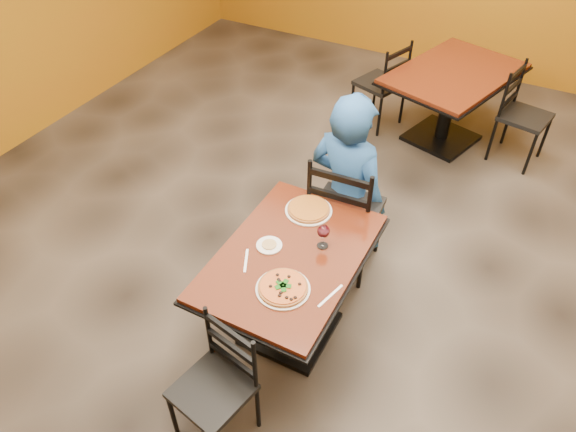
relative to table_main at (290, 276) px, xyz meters
The scene contains 17 objects.
floor 0.75m from the table_main, 90.00° to the left, with size 7.00×8.00×0.01m, color black.
table_main is the anchor object (origin of this frame).
table_second 2.85m from the table_main, 84.72° to the left, with size 1.26×1.56×0.75m.
chair_main_near 0.84m from the table_main, 93.16° to the right, with size 0.38×0.38×0.83m, color black, non-canonical shape.
chair_main_far 0.79m from the table_main, 86.53° to the left, with size 0.47×0.47×1.03m, color black, non-canonical shape.
chair_second_left 2.88m from the table_main, 99.04° to the left, with size 0.41×0.41×0.91m, color black, non-canonical shape.
chair_second_right 3.00m from the table_main, 71.02° to the left, with size 0.41×0.41×0.91m, color black, non-canonical shape.
diner 1.00m from the table_main, 91.89° to the left, with size 0.65×0.43×1.34m, color navy.
plate_main 0.34m from the table_main, 71.01° to the right, with size 0.31×0.31×0.01m, color white.
pizza_main 0.35m from the table_main, 71.01° to the right, with size 0.28×0.28×0.02m, color #9B120B.
plate_far 0.46m from the table_main, 100.71° to the left, with size 0.31×0.31×0.01m, color white.
pizza_far 0.47m from the table_main, 100.71° to the left, with size 0.28×0.28×0.02m, color gold.
side_plate 0.25m from the table_main, behind, with size 0.16×0.16×0.01m, color white.
dip 0.25m from the table_main, behind, with size 0.09×0.09×0.01m, color tan.
wine_glass 0.35m from the table_main, 47.22° to the left, with size 0.08×0.08×0.18m, color white, non-canonical shape.
fork 0.33m from the table_main, 140.51° to the right, with size 0.01×0.19×0.00m, color silver.
knife 0.44m from the table_main, 28.16° to the right, with size 0.01×0.21×0.00m, color silver.
Camera 1 is at (1.04, -2.51, 3.05)m, focal length 33.39 mm.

